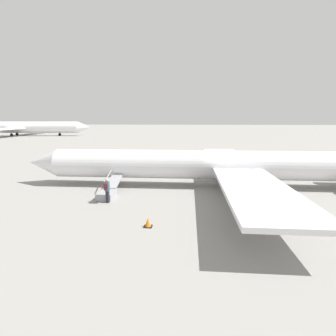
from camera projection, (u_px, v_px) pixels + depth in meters
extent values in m
plane|color=gray|center=(218.00, 187.00, 22.87)|extent=(600.00, 600.00, 0.00)
cylinder|color=silver|center=(218.00, 165.00, 22.52)|extent=(28.66, 3.10, 2.48)
cone|color=silver|center=(44.00, 163.00, 23.77)|extent=(2.78, 2.49, 2.43)
cube|color=silver|center=(256.00, 189.00, 15.34)|extent=(4.23, 12.10, 0.25)
cube|color=silver|center=(224.00, 156.00, 29.55)|extent=(4.23, 12.10, 0.25)
cylinder|color=black|center=(113.00, 181.00, 23.56)|extent=(0.62, 0.17, 0.61)
cylinder|color=gray|center=(113.00, 177.00, 23.48)|extent=(0.11, 0.11, 0.19)
cylinder|color=black|center=(254.00, 187.00, 21.49)|extent=(0.62, 0.17, 0.61)
cylinder|color=gray|center=(255.00, 182.00, 21.42)|extent=(0.11, 0.11, 0.19)
cylinder|color=black|center=(248.00, 181.00, 23.68)|extent=(0.62, 0.17, 0.61)
cylinder|color=gray|center=(249.00, 176.00, 23.61)|extent=(0.11, 0.11, 0.19)
cylinder|color=white|center=(24.00, 127.00, 95.13)|extent=(39.14, 8.51, 4.02)
cone|color=white|center=(84.00, 127.00, 95.41)|extent=(4.85, 4.43, 3.94)
cube|color=white|center=(33.00, 127.00, 105.18)|extent=(8.29, 16.99, 0.40)
cube|color=white|center=(2.00, 129.00, 85.14)|extent=(8.29, 16.99, 0.40)
cylinder|color=black|center=(60.00, 134.00, 95.77)|extent=(1.02, 0.36, 1.00)
cylinder|color=gray|center=(60.00, 133.00, 95.65)|extent=(0.18, 0.18, 0.31)
cylinder|color=black|center=(17.00, 134.00, 97.34)|extent=(1.02, 0.36, 1.00)
cylinder|color=gray|center=(17.00, 132.00, 97.22)|extent=(0.18, 0.18, 0.31)
cylinder|color=black|center=(11.00, 135.00, 93.78)|extent=(1.02, 0.36, 1.00)
cylinder|color=gray|center=(11.00, 133.00, 93.66)|extent=(0.18, 0.18, 0.31)
cube|color=#99999E|center=(107.00, 195.00, 19.40)|extent=(1.14, 1.82, 0.50)
cube|color=#99999E|center=(114.00, 181.00, 21.26)|extent=(0.95, 2.25, 0.73)
cube|color=#99999E|center=(108.00, 175.00, 21.21)|extent=(0.11, 2.22, 0.67)
cube|color=#23232D|center=(108.00, 197.00, 18.37)|extent=(0.21, 0.28, 0.85)
cylinder|color=#265972|center=(107.00, 186.00, 18.23)|extent=(0.36, 0.36, 0.65)
sphere|color=tan|center=(107.00, 180.00, 18.15)|extent=(0.24, 0.24, 0.24)
cube|color=#592323|center=(106.00, 187.00, 17.96)|extent=(0.28, 0.19, 0.44)
cube|color=black|center=(148.00, 226.00, 14.26)|extent=(0.46, 0.46, 0.03)
cone|color=orange|center=(148.00, 222.00, 14.22)|extent=(0.35, 0.35, 0.50)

